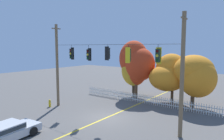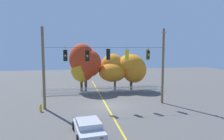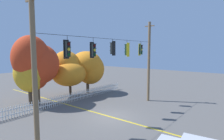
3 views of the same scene
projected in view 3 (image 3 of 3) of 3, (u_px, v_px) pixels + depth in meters
The scene contains 13 objects.
ground at pixel (111, 117), 15.70m from camera, with size 80.00×80.00×0.00m, color #565451.
lane_centerline_stripe at pixel (111, 117), 15.70m from camera, with size 0.16×36.00×0.01m, color gold.
signal_support_span at pixel (111, 65), 15.25m from camera, with size 13.55×1.10×8.64m.
traffic_signal_southbound_primary at pixel (67, 49), 11.71m from camera, with size 0.43×0.38×1.45m.
traffic_signal_northbound_primary at pixel (93, 50), 13.52m from camera, with size 0.43×0.38×1.47m.
traffic_signal_northbound_secondary at pixel (113, 48), 15.25m from camera, with size 0.43×0.38×1.34m.
traffic_signal_westbound_side at pixel (127, 50), 16.91m from camera, with size 0.43×0.38×1.48m.
traffic_signal_eastbound_side at pixel (141, 50), 18.88m from camera, with size 0.43×0.38×1.43m.
white_picket_fence at pixel (70, 98), 20.13m from camera, with size 17.25×0.06×1.01m.
autumn_maple_near_fence at pixel (31, 69), 18.76m from camera, with size 3.32×3.10×6.30m.
autumn_maple_mid at pixel (36, 63), 18.98m from camera, with size 4.71×3.58×7.09m.
autumn_oak_far_east at pixel (68, 70), 22.47m from camera, with size 4.13×4.35×5.56m.
autumn_maple_far_west at pixel (87, 66), 24.45m from camera, with size 4.40×4.05×5.50m.
Camera 3 is at (-11.87, -9.50, 5.55)m, focal length 29.93 mm.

